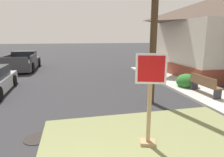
% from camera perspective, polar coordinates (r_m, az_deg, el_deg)
% --- Properties ---
extents(sidewalk_strip, '(2.20, 16.17, 0.12)m').
position_cam_1_polar(sidewalk_strip, '(9.89, 26.54, -4.25)').
color(sidewalk_strip, '#B2AFA8').
rests_on(sidewalk_strip, ground).
extents(stop_sign, '(0.66, 0.38, 2.23)m').
position_cam_1_polar(stop_sign, '(4.58, 11.15, -7.13)').
color(stop_sign, '#A3845B').
rests_on(stop_sign, grass_corner_patch).
extents(manhole_cover, '(0.70, 0.70, 0.02)m').
position_cam_1_polar(manhole_cover, '(5.71, -21.46, -16.30)').
color(manhole_cover, black).
rests_on(manhole_cover, ground).
extents(pickup_truck_charcoal, '(2.16, 5.16, 1.48)m').
position_cam_1_polar(pickup_truck_charcoal, '(17.52, -24.97, 4.49)').
color(pickup_truck_charcoal, '#38383D').
rests_on(pickup_truck_charcoal, ground).
extents(street_bench, '(0.41, 1.68, 0.85)m').
position_cam_1_polar(street_bench, '(9.51, 25.90, -1.50)').
color(street_bench, brown).
rests_on(street_bench, sidewalk_strip).
extents(corner_house, '(8.90, 8.89, 5.70)m').
position_cam_1_polar(corner_house, '(16.62, 30.05, 11.63)').
color(corner_house, brown).
rests_on(corner_house, ground).
extents(shrub_by_curb, '(1.05, 1.05, 0.79)m').
position_cam_1_polar(shrub_by_curb, '(10.68, 21.40, -0.79)').
color(shrub_by_curb, '#2C6B29').
rests_on(shrub_by_curb, ground).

